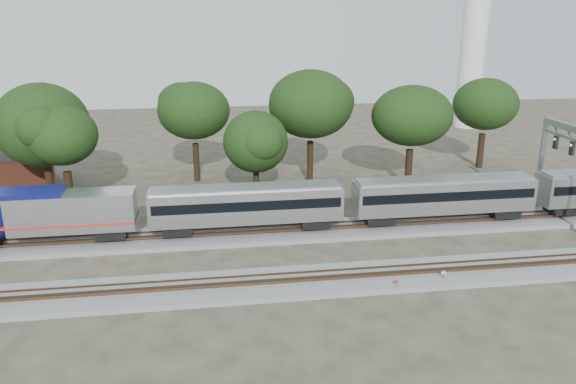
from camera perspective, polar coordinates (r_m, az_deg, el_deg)
name	(u,v)px	position (r m, az deg, el deg)	size (l,w,h in m)	color
ground	(292,262)	(46.11, 0.40, -7.13)	(160.00, 160.00, 0.00)	#383328
track_far	(282,232)	(51.48, -0.62, -4.13)	(160.00, 5.00, 0.73)	slate
track_near	(300,282)	(42.47, 1.23, -9.13)	(160.00, 5.00, 0.73)	slate
switch_stand_red	(396,284)	(42.16, 10.95, -9.15)	(0.28, 0.10, 0.88)	#512D19
switch_stand_white	(444,275)	(44.03, 15.52, -8.16)	(0.32, 0.12, 1.02)	#512D19
switch_lever	(385,285)	(42.73, 9.85, -9.31)	(0.50, 0.30, 0.30)	#512D19
signal_gantry	(566,151)	(59.35, 26.38, 3.74)	(0.66, 7.78, 9.46)	gray
brick_building	(7,167)	(72.89, -26.62, 2.26)	(9.88, 7.44, 4.45)	brown
tree_1	(42,125)	(63.64, -23.71, 6.24)	(8.45, 8.45, 11.91)	black
tree_2	(63,136)	(59.17, -21.93, 5.33)	(8.10, 8.10, 11.42)	black
tree_3	(194,111)	(66.80, -9.56, 8.14)	(8.64, 8.64, 12.18)	black
tree_4	(256,142)	(58.70, -3.31, 5.10)	(6.68, 6.68, 9.42)	black
tree_5	(311,104)	(64.94, 2.32, 8.91)	(9.56, 9.56, 13.47)	black
tree_6	(412,116)	(64.54, 12.49, 7.56)	(8.56, 8.56, 12.07)	black
tree_7	(486,104)	(76.08, 19.43, 8.41)	(8.45, 8.45, 11.92)	black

